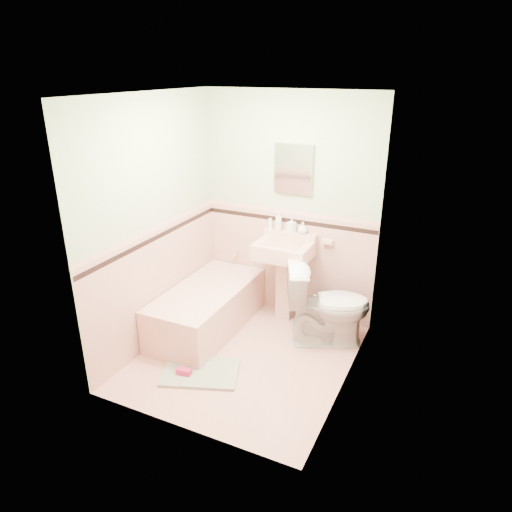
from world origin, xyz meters
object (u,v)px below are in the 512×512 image
at_px(soap_bottle_mid, 292,225).
at_px(shoe, 184,371).
at_px(sink, 283,282).
at_px(medicine_cabinet, 293,169).
at_px(soap_bottle_right, 303,228).
at_px(toilet, 328,305).
at_px(soap_bottle_left, 279,221).
at_px(bathtub, 207,309).
at_px(bucket, 312,314).

bearing_deg(soap_bottle_mid, shoe, -105.53).
height_order(sink, shoe, sink).
bearing_deg(medicine_cabinet, soap_bottle_right, -12.06).
relative_size(sink, soap_bottle_mid, 5.54).
relative_size(toilet, shoe, 6.22).
bearing_deg(sink, soap_bottle_left, 128.75).
distance_m(soap_bottle_mid, shoe, 1.94).
bearing_deg(soap_bottle_right, bathtub, -139.13).
height_order(bathtub, shoe, bathtub).
bearing_deg(sink, shoe, -107.01).
distance_m(soap_bottle_mid, bucket, 1.03).
distance_m(medicine_cabinet, bucket, 1.62).
bearing_deg(bathtub, soap_bottle_mid, 45.78).
height_order(bathtub, toilet, toilet).
xyz_separation_m(toilet, shoe, (-1.02, -1.16, -0.37)).
bearing_deg(medicine_cabinet, toilet, -36.75).
distance_m(bathtub, shoe, 0.92).
height_order(bathtub, bucket, bathtub).
bearing_deg(toilet, bathtub, 78.70).
distance_m(medicine_cabinet, shoe, 2.34).
distance_m(soap_bottle_right, bucket, 0.98).
bearing_deg(shoe, soap_bottle_right, 62.84).
bearing_deg(soap_bottle_left, soap_bottle_right, 0.00).
bearing_deg(bathtub, shoe, -73.66).
relative_size(sink, shoe, 6.81).
bearing_deg(bucket, soap_bottle_right, 143.84).
bearing_deg(soap_bottle_left, medicine_cabinet, 11.73).
bearing_deg(bucket, shoe, -118.02).
bearing_deg(soap_bottle_right, soap_bottle_mid, 180.00).
relative_size(sink, bucket, 3.82).
relative_size(medicine_cabinet, soap_bottle_left, 2.52).
bearing_deg(soap_bottle_right, soap_bottle_left, 180.00).
xyz_separation_m(sink, soap_bottle_mid, (0.01, 0.18, 0.62)).
relative_size(soap_bottle_left, toilet, 0.24).
bearing_deg(shoe, soap_bottle_mid, 67.12).
bearing_deg(sink, toilet, -21.48).
xyz_separation_m(medicine_cabinet, soap_bottle_right, (0.14, -0.03, -0.63)).
bearing_deg(soap_bottle_left, bucket, -16.54).
xyz_separation_m(soap_bottle_right, toilet, (0.45, -0.41, -0.64)).
relative_size(soap_bottle_mid, shoe, 1.23).
relative_size(sink, soap_bottle_left, 4.49).
height_order(soap_bottle_left, toilet, soap_bottle_left).
height_order(sink, soap_bottle_mid, soap_bottle_mid).
bearing_deg(toilet, soap_bottle_mid, 30.27).
height_order(soap_bottle_left, soap_bottle_mid, soap_bottle_left).
bearing_deg(bucket, toilet, -46.35).
bearing_deg(toilet, soap_bottle_right, 23.26).
bearing_deg(soap_bottle_mid, bucket, -23.71).
relative_size(soap_bottle_right, bucket, 0.53).
height_order(soap_bottle_right, shoe, soap_bottle_right).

